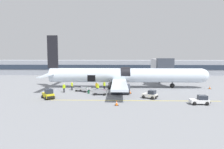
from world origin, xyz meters
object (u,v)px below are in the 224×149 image
Objects in this scene: suitcase_on_tarmac_upright at (89,92)px; ground_crew_driver at (98,86)px; baggage_cart_loading at (83,89)px; ground_crew_loader_b at (104,85)px; ground_crew_marshal at (72,86)px; baggage_tug_rear at (200,100)px; baggage_tug_mid at (150,95)px; ground_crew_loader_a at (96,86)px; ground_crew_supervisor at (98,87)px; ground_crew_helper at (64,88)px; baggage_tug_lead at (48,95)px; airplane at (123,76)px; baggage_cart_queued at (100,92)px.

ground_crew_driver is at bearing 64.80° from suitcase_on_tarmac_upright.
baggage_cart_loading is 2.18× the size of ground_crew_loader_b.
baggage_tug_rear is at bearing -27.54° from ground_crew_marshal.
ground_crew_loader_a reaches higher than baggage_tug_mid.
baggage_tug_rear is 18.80m from ground_crew_supervisor.
ground_crew_loader_b is 8.38m from ground_crew_helper.
baggage_tug_lead is 17.11m from baggage_tug_mid.
airplane reaches higher than ground_crew_loader_a.
ground_crew_driver is 2.25× the size of suitcase_on_tarmac_upright.
ground_crew_driver is (7.46, 7.77, 0.19)m from baggage_tug_lead.
ground_crew_helper is at bearing 162.97° from baggage_tug_mid.
ground_crew_helper is (-11.60, -6.16, -1.78)m from airplane.
baggage_tug_mid reaches higher than baggage_cart_loading.
ground_crew_loader_a is 1.37m from ground_crew_driver.
airplane is 20.54× the size of ground_crew_marshal.
suitcase_on_tarmac_upright is (-2.68, -4.43, -0.61)m from ground_crew_loader_b.
baggage_cart_queued is 2.95m from ground_crew_supervisor.
ground_crew_marshal is (-2.58, 1.46, 0.49)m from baggage_cart_loading.
airplane is 12.97× the size of baggage_tug_lead.
baggage_tug_rear is 0.78× the size of baggage_cart_queued.
ground_crew_driver is 0.95× the size of ground_crew_marshal.
ground_crew_marshal is at bearing -161.26° from airplane.
ground_crew_marshal is at bearing 143.93° from baggage_cart_queued.
suitcase_on_tarmac_upright is (-2.33, 1.08, -0.15)m from baggage_cart_queued.
baggage_tug_rear is 3.66× the size of suitcase_on_tarmac_upright.
suitcase_on_tarmac_upright is at bearing -132.85° from airplane.
baggage_tug_lead is 10.78m from ground_crew_driver.
suitcase_on_tarmac_upright is at bearing -115.20° from ground_crew_driver.
baggage_cart_queued is 4.67× the size of suitcase_on_tarmac_upright.
baggage_cart_loading is at bearing 17.12° from ground_crew_helper.
baggage_tug_lead is at bearing -133.54° from ground_crew_loader_b.
airplane is at bearing 26.65° from ground_crew_loader_a.
ground_crew_helper is at bearing 79.40° from baggage_tug_lead.
ground_crew_helper is (-3.53, -1.09, 0.47)m from baggage_cart_loading.
ground_crew_marshal reaches higher than ground_crew_driver.
ground_crew_supervisor is at bearing 149.21° from baggage_tug_mid.
airplane reaches higher than baggage_tug_lead.
ground_crew_loader_b reaches higher than ground_crew_helper.
ground_crew_loader_b is at bearing 140.94° from baggage_tug_rear.
suitcase_on_tarmac_upright is at bearing 156.26° from baggage_tug_rear.
baggage_cart_queued is 7.86m from ground_crew_marshal.
baggage_tug_mid reaches higher than suitcase_on_tarmac_upright.
ground_crew_supervisor is 0.96× the size of ground_crew_helper.
baggage_tug_lead is at bearing -100.60° from ground_crew_helper.
suitcase_on_tarmac_upright is (-6.64, -7.15, -2.38)m from airplane.
ground_crew_supervisor reaches higher than baggage_tug_lead.
baggage_cart_queued is 4.22m from ground_crew_driver.
suitcase_on_tarmac_upright is at bearing 38.18° from baggage_tug_lead.
airplane reaches higher than baggage_tug_mid.
baggage_tug_rear is 1.57× the size of ground_crew_helper.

